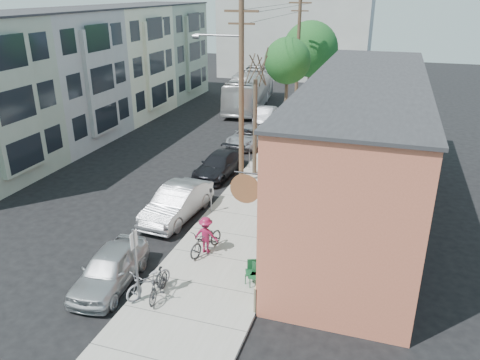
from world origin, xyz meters
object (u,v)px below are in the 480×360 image
(sign_post, at_px, (136,258))
(patron_green, at_px, (269,221))
(patio_chair_b, at_px, (252,272))
(utility_pole_near, at_px, (240,90))
(car_4, at_px, (265,115))
(parked_bike_b, at_px, (149,281))
(car_0, at_px, (110,268))
(car_2, at_px, (219,165))
(patio_chair_a, at_px, (256,276))
(car_1, at_px, (177,203))
(tree_bare, at_px, (255,128))
(cyclist, at_px, (206,235))
(patron_grey, at_px, (268,235))
(bus, at_px, (250,90))
(parked_bike_a, at_px, (158,284))
(tree_leafy_far, at_px, (310,49))
(parking_meter_near, at_px, (211,196))
(car_3, at_px, (249,136))
(parking_meter_far, at_px, (249,155))
(tree_leafy_mid, at_px, (287,61))

(sign_post, distance_m, patron_green, 6.42)
(patio_chair_b, bearing_deg, patron_green, 72.27)
(utility_pole_near, height_order, car_4, utility_pole_near)
(parked_bike_b, bearing_deg, car_0, -163.92)
(car_2, bearing_deg, patio_chair_a, -58.38)
(parked_bike_b, bearing_deg, car_1, 129.15)
(tree_bare, xyz_separation_m, cyclist, (0.63, -9.34, -2.00))
(patron_grey, relative_size, bus, 0.14)
(parked_bike_a, bearing_deg, car_0, 165.70)
(utility_pole_near, bearing_deg, patron_green, -61.93)
(sign_post, relative_size, tree_leafy_far, 0.36)
(parking_meter_near, relative_size, tree_bare, 0.22)
(sign_post, xyz_separation_m, car_3, (-1.59, 18.60, -1.19))
(parking_meter_far, xyz_separation_m, patio_chair_a, (3.85, -11.77, -0.39))
(utility_pole_near, xyz_separation_m, tree_leafy_far, (0.41, 19.07, -0.01))
(patio_chair_b, height_order, bus, bus)
(bus, bearing_deg, car_2, -84.54)
(patio_chair_b, xyz_separation_m, car_1, (-5.06, 4.32, 0.20))
(parking_meter_far, bearing_deg, car_1, -101.28)
(car_1, relative_size, bus, 0.42)
(cyclist, bearing_deg, tree_bare, -85.78)
(parking_meter_far, height_order, patio_chair_b, parking_meter_far)
(utility_pole_near, distance_m, parked_bike_a, 12.22)
(cyclist, relative_size, parked_bike_a, 0.92)
(car_1, distance_m, bus, 23.58)
(car_1, bearing_deg, patio_chair_b, -36.01)
(patio_chair_b, xyz_separation_m, bus, (-8.40, 27.64, 1.02))
(utility_pole_near, height_order, parked_bike_b, utility_pole_near)
(patio_chair_a, bearing_deg, tree_leafy_far, 99.42)
(tree_bare, distance_m, car_4, 12.15)
(car_4, bearing_deg, tree_leafy_far, 64.29)
(patio_chair_b, distance_m, bus, 28.91)
(patron_grey, xyz_separation_m, car_2, (-5.09, 7.93, -0.30))
(tree_bare, height_order, bus, tree_bare)
(patio_chair_a, xyz_separation_m, car_3, (-5.34, 16.57, 0.05))
(tree_leafy_mid, bearing_deg, car_2, -102.78)
(patio_chair_a, relative_size, car_4, 0.23)
(parked_bike_a, height_order, car_4, car_4)
(tree_leafy_mid, height_order, car_0, tree_leafy_mid)
(tree_bare, relative_size, car_3, 1.22)
(tree_leafy_far, xyz_separation_m, patio_chair_b, (3.06, -28.44, -4.81))
(parked_bike_a, bearing_deg, patio_chair_b, 26.58)
(tree_leafy_mid, bearing_deg, parking_meter_near, -92.27)
(tree_leafy_mid, relative_size, cyclist, 4.46)
(car_2, bearing_deg, car_0, -85.40)
(patron_grey, bearing_deg, sign_post, -57.91)
(parked_bike_b, relative_size, car_2, 0.43)
(parking_meter_near, bearing_deg, tree_bare, 84.52)
(car_3, bearing_deg, tree_leafy_mid, 57.25)
(tree_leafy_far, bearing_deg, car_0, -93.81)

